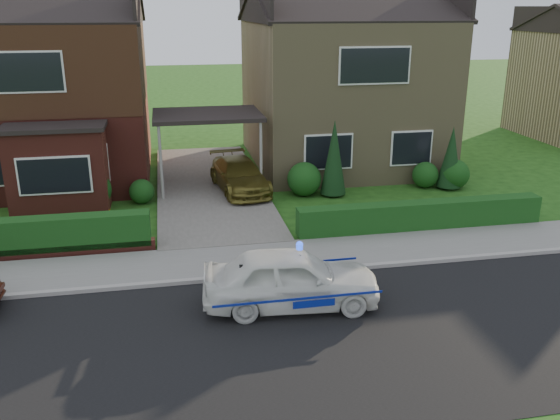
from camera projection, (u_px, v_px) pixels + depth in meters
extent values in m
plane|color=#1A4312|center=(256.00, 346.00, 11.68)|extent=(120.00, 120.00, 0.00)
cube|color=black|center=(256.00, 346.00, 11.68)|extent=(60.00, 6.00, 0.02)
cube|color=#9E9993|center=(236.00, 278.00, 14.49)|extent=(60.00, 0.16, 0.12)
cube|color=slate|center=(231.00, 261.00, 15.47)|extent=(60.00, 2.00, 0.10)
cube|color=#666059|center=(210.00, 186.00, 21.87)|extent=(3.80, 12.00, 0.12)
cube|color=maroon|center=(49.00, 101.00, 22.67)|extent=(7.20, 8.00, 5.80)
cube|color=white|center=(84.00, 163.00, 19.72)|extent=(1.60, 0.08, 1.30)
cube|color=white|center=(21.00, 72.00, 18.45)|extent=(2.60, 0.08, 1.30)
cube|color=black|center=(44.00, 62.00, 22.20)|extent=(7.26, 8.06, 2.90)
cube|color=maroon|center=(58.00, 171.00, 18.97)|extent=(3.00, 1.40, 2.70)
cube|color=black|center=(53.00, 127.00, 18.51)|extent=(3.20, 1.60, 0.14)
cube|color=#96845B|center=(340.00, 93.00, 24.78)|extent=(7.20, 8.00, 5.80)
cube|color=white|center=(328.00, 152.00, 21.25)|extent=(1.80, 0.08, 1.30)
cube|color=white|center=(411.00, 148.00, 21.82)|extent=(1.60, 0.08, 1.30)
cube|color=white|center=(375.00, 65.00, 20.56)|extent=(2.60, 0.08, 1.30)
cube|color=black|center=(207.00, 115.00, 21.01)|extent=(3.80, 3.00, 0.14)
cylinder|color=gray|center=(161.00, 164.00, 19.84)|extent=(0.10, 0.10, 2.70)
cylinder|color=gray|center=(261.00, 159.00, 20.46)|extent=(0.10, 0.10, 2.70)
cube|color=maroon|center=(5.00, 255.00, 15.49)|extent=(7.70, 0.25, 0.36)
cube|color=#123913|center=(8.00, 259.00, 15.69)|extent=(7.50, 0.55, 0.90)
cube|color=#123913|center=(420.00, 231.00, 17.70)|extent=(7.50, 0.55, 0.80)
sphere|color=#123913|center=(91.00, 190.00, 19.37)|extent=(1.32, 1.32, 1.32)
sphere|color=#123913|center=(142.00, 191.00, 20.02)|extent=(0.84, 0.84, 0.84)
sphere|color=#123913|center=(304.00, 179.00, 20.79)|extent=(1.20, 1.20, 1.20)
sphere|color=#123913|center=(425.00, 175.00, 21.75)|extent=(0.96, 0.96, 0.96)
sphere|color=#123913|center=(454.00, 174.00, 21.64)|extent=(1.08, 1.08, 1.08)
cone|color=black|center=(334.00, 160.00, 20.55)|extent=(0.90, 0.90, 2.60)
cone|color=black|center=(451.00, 159.00, 21.42)|extent=(0.90, 0.90, 2.20)
imported|color=white|center=(291.00, 279.00, 13.04)|extent=(1.90, 4.01, 1.33)
sphere|color=#193FF2|center=(300.00, 247.00, 12.83)|extent=(0.17, 0.17, 0.17)
cube|color=navy|center=(299.00, 297.00, 12.32)|extent=(3.58, 0.01, 0.05)
cube|color=navy|center=(284.00, 267.00, 13.79)|extent=(3.58, 0.01, 0.05)
ellipsoid|color=black|center=(242.00, 274.00, 12.66)|extent=(0.22, 0.17, 0.21)
sphere|color=white|center=(244.00, 275.00, 12.61)|extent=(0.11, 0.11, 0.11)
sphere|color=black|center=(243.00, 268.00, 12.60)|extent=(0.13, 0.13, 0.13)
cone|color=black|center=(241.00, 265.00, 12.58)|extent=(0.04, 0.04, 0.05)
cone|color=black|center=(245.00, 265.00, 12.59)|extent=(0.04, 0.04, 0.05)
imported|color=olive|center=(240.00, 175.00, 21.00)|extent=(2.04, 4.00, 1.11)
imported|color=gray|center=(105.00, 224.00, 17.00)|extent=(0.60, 0.59, 0.85)
imported|color=gray|center=(84.00, 232.00, 16.40)|extent=(0.56, 0.56, 0.86)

